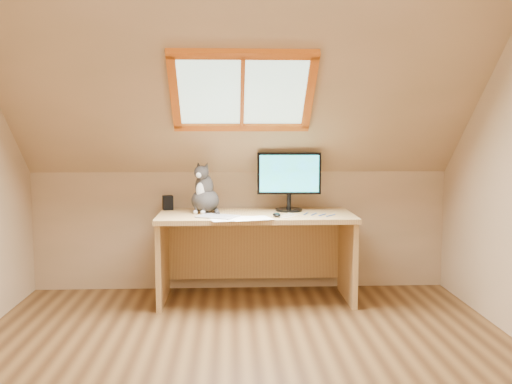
{
  "coord_description": "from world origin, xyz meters",
  "views": [
    {
      "loc": [
        -0.09,
        -3.05,
        1.35
      ],
      "look_at": [
        0.1,
        1.0,
        0.91
      ],
      "focal_mm": 40.0,
      "sensor_mm": 36.0,
      "label": 1
    }
  ],
  "objects": [
    {
      "name": "desk",
      "position": [
        0.11,
        1.45,
        0.48
      ],
      "size": [
        1.53,
        0.67,
        0.7
      ],
      "color": "tan",
      "rests_on": "ground"
    },
    {
      "name": "monitor",
      "position": [
        0.39,
        1.51,
        0.97
      ],
      "size": [
        0.52,
        0.22,
        0.47
      ],
      "color": "black",
      "rests_on": "desk"
    },
    {
      "name": "cat",
      "position": [
        -0.29,
        1.46,
        0.84
      ],
      "size": [
        0.31,
        0.34,
        0.41
      ],
      "color": "#3A3533",
      "rests_on": "desk"
    },
    {
      "name": "room_shell",
      "position": [
        0.0,
        -0.09,
        1.43
      ],
      "size": [
        3.52,
        3.52,
        2.41
      ],
      "color": "tan",
      "rests_on": "ground"
    },
    {
      "name": "mouse",
      "position": [
        0.26,
        1.2,
        0.71
      ],
      "size": [
        0.08,
        0.11,
        0.03
      ],
      "primitive_type": "ellipsoid",
      "rotation": [
        0.0,
        0.0,
        0.18
      ],
      "color": "black",
      "rests_on": "desk"
    },
    {
      "name": "graphics_tablet",
      "position": [
        -0.18,
        1.2,
        0.7
      ],
      "size": [
        0.35,
        0.31,
        0.01
      ],
      "primitive_type": "cube",
      "rotation": [
        0.0,
        0.0,
        -0.49
      ],
      "color": "#B2B2B7",
      "rests_on": "desk"
    },
    {
      "name": "cables",
      "position": [
        0.49,
        1.26,
        0.7
      ],
      "size": [
        0.51,
        0.26,
        0.01
      ],
      "color": "silver",
      "rests_on": "desk"
    },
    {
      "name": "papers",
      "position": [
        -0.02,
        1.12,
        0.7
      ],
      "size": [
        0.35,
        0.3,
        0.01
      ],
      "color": "white",
      "rests_on": "desk"
    },
    {
      "name": "desk_speaker",
      "position": [
        -0.6,
        1.63,
        0.76
      ],
      "size": [
        0.1,
        0.1,
        0.12
      ],
      "primitive_type": "cube",
      "rotation": [
        0.0,
        0.0,
        0.24
      ],
      "color": "black",
      "rests_on": "desk"
    },
    {
      "name": "ground",
      "position": [
        0.0,
        0.0,
        0.0
      ],
      "size": [
        3.5,
        3.5,
        0.0
      ],
      "primitive_type": "plane",
      "color": "brown",
      "rests_on": "ground"
    }
  ]
}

